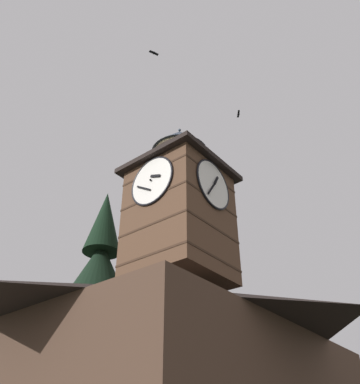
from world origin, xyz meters
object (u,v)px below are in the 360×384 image
clock_tower (180,207)px  flying_bird_high (238,114)px  pine_tree_aside (211,330)px  building_main (166,382)px  pine_tree_behind (90,351)px  flying_bird_low (154,53)px

clock_tower → flying_bird_high: flying_bird_high is taller
clock_tower → flying_bird_high: 11.58m
clock_tower → pine_tree_aside: pine_tree_aside is taller
building_main → flying_bird_high: size_ratio=21.08×
pine_tree_behind → pine_tree_aside: (-6.15, 2.89, 1.82)m
pine_tree_aside → flying_bird_high: size_ratio=27.85×
building_main → flying_bird_high: 18.74m
building_main → pine_tree_aside: pine_tree_aside is taller
building_main → pine_tree_behind: bearing=-93.0°
pine_tree_aside → flying_bird_high: (0.62, 3.47, 14.05)m
clock_tower → pine_tree_behind: (-0.23, -5.76, -5.84)m
building_main → pine_tree_aside: 7.75m
building_main → pine_tree_aside: bearing=-160.9°
clock_tower → pine_tree_behind: bearing=-92.3°
clock_tower → pine_tree_aside: (-6.38, -2.88, -4.02)m
clock_tower → flying_bird_high: (-5.76, 0.60, 10.03)m
building_main → pine_tree_behind: 5.46m
clock_tower → pine_tree_aside: bearing=-155.7°
pine_tree_aside → flying_bird_low: (9.42, 3.58, 11.88)m
building_main → clock_tower: size_ratio=1.53×
pine_tree_aside → flying_bird_high: flying_bird_high is taller
pine_tree_aside → flying_bird_low: size_ratio=33.88×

